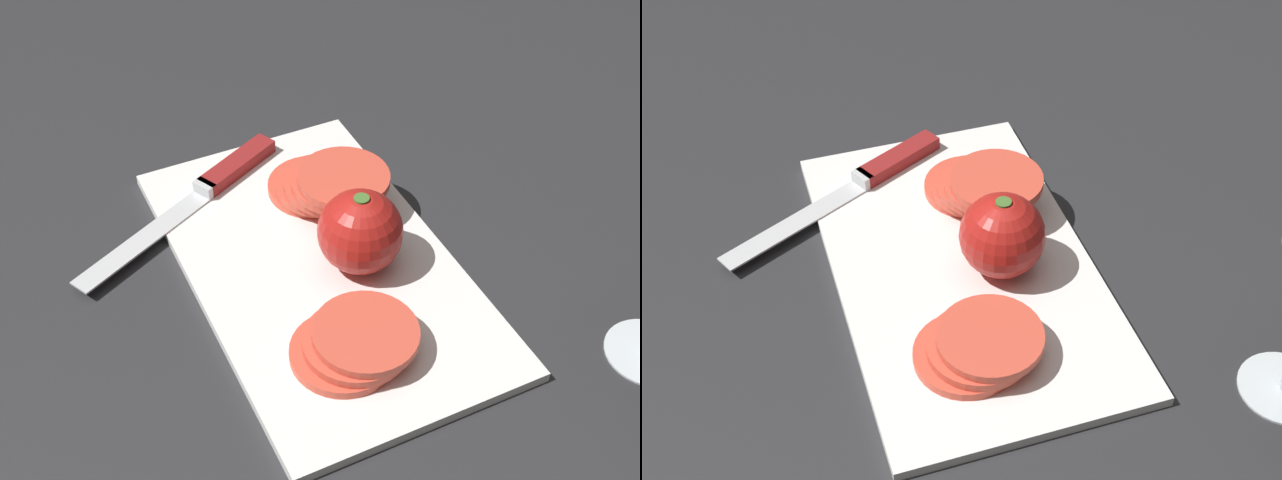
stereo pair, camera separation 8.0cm
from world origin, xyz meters
TOP-DOWN VIEW (x-y plane):
  - ground_plane at (0.00, 0.00)m, footprint 3.00×3.00m
  - cutting_board at (0.06, 0.01)m, footprint 0.39×0.23m
  - whole_tomato at (0.08, 0.04)m, footprint 0.08×0.08m
  - knife at (-0.09, -0.03)m, footprint 0.14×0.25m
  - tomato_slice_stack_near at (-0.02, 0.06)m, footprint 0.13×0.11m
  - tomato_slice_stack_far at (0.17, -0.01)m, footprint 0.09×0.11m

SIDE VIEW (x-z plane):
  - ground_plane at x=0.00m, z-range 0.00..0.00m
  - cutting_board at x=0.06m, z-range 0.00..0.01m
  - knife at x=-0.09m, z-range 0.01..0.02m
  - tomato_slice_stack_far at x=0.17m, z-range 0.01..0.04m
  - tomato_slice_stack_near at x=-0.02m, z-range 0.01..0.05m
  - whole_tomato at x=0.08m, z-range 0.01..0.09m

